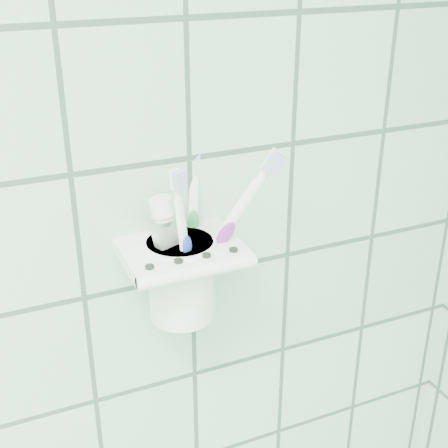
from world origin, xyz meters
The scene contains 6 objects.
holder_bracket centered at (0.64, 1.15, 1.31)m, with size 0.13×0.11×0.04m.
cup centered at (0.64, 1.16, 1.28)m, with size 0.08×0.08×0.10m.
toothbrush_pink centered at (0.65, 1.14, 1.33)m, with size 0.03×0.02×0.18m.
toothbrush_blue centered at (0.66, 1.16, 1.33)m, with size 0.04×0.06×0.19m.
toothbrush_orange centered at (0.63, 1.16, 1.35)m, with size 0.11×0.05×0.22m.
toothpaste_tube centered at (0.65, 1.15, 1.32)m, with size 0.06×0.04×0.15m.
Camera 1 is at (0.44, 0.57, 1.64)m, focal length 50.00 mm.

